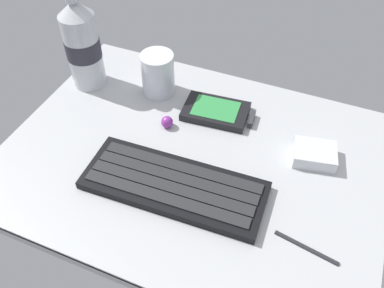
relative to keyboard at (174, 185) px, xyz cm
name	(u,v)px	position (x,y,z in cm)	size (l,w,h in cm)	color
ground_plane	(191,161)	(0.01, 7.18, -1.79)	(64.00, 48.00, 2.80)	#B7BABC
keyboard	(174,185)	(0.00, 0.00, 0.00)	(29.42, 12.15, 1.70)	black
handheld_device	(219,112)	(0.67, 18.92, -0.08)	(13.26, 8.64, 1.50)	black
juice_cup	(158,75)	(-12.76, 20.94, 3.10)	(6.40, 6.40, 8.50)	silver
water_bottle	(82,44)	(-26.99, 18.15, 8.20)	(6.73, 6.73, 20.80)	silver
charger_block	(314,154)	(19.25, 14.69, 0.39)	(7.00, 5.60, 2.40)	silver
trackball_mouse	(167,122)	(-6.99, 12.41, 0.29)	(2.20, 2.20, 2.20)	purple
stylus_pen	(306,247)	(21.64, -2.47, -0.46)	(0.70, 0.70, 9.50)	#26262B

